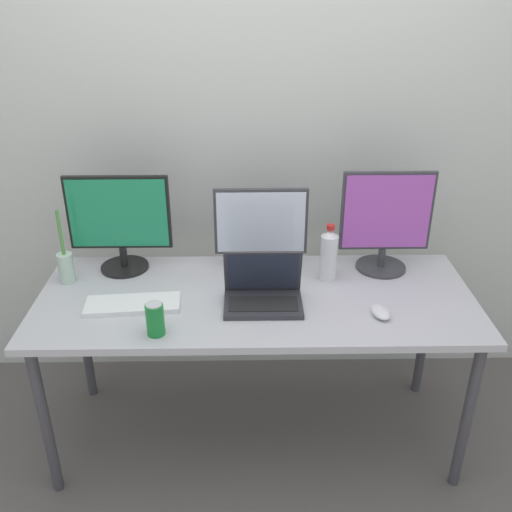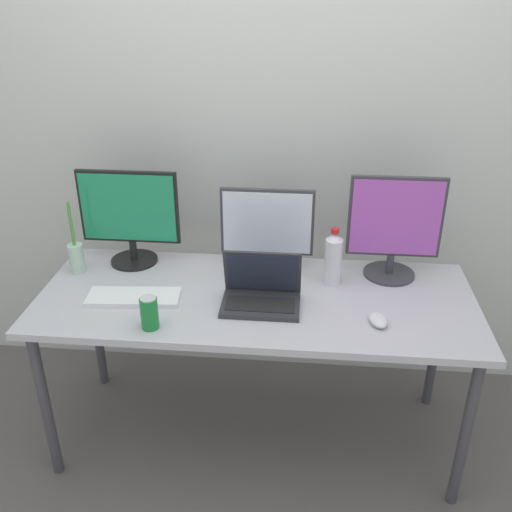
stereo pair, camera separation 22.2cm
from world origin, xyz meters
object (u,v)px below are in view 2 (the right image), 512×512
at_px(keyboard_main, 134,297).
at_px(bamboo_vase, 76,256).
at_px(laptop_silver, 261,292).
at_px(mouse_by_keyboard, 378,320).
at_px(soda_can_near_keyboard, 149,313).
at_px(work_desk, 256,309).
at_px(monitor_center, 267,230).
at_px(monitor_left, 129,215).
at_px(water_bottle, 333,258).
at_px(monitor_right, 394,226).

xyz_separation_m(keyboard_main, bamboo_vase, (-0.31, 0.21, 0.07)).
distance_m(laptop_silver, mouse_by_keyboard, 0.46).
bearing_deg(soda_can_near_keyboard, bamboo_vase, 137.19).
relative_size(work_desk, monitor_center, 4.43).
bearing_deg(monitor_left, work_desk, -23.22).
xyz_separation_m(mouse_by_keyboard, water_bottle, (-0.16, 0.30, 0.10)).
bearing_deg(work_desk, monitor_left, 156.78).
height_order(monitor_center, bamboo_vase, monitor_center).
bearing_deg(monitor_left, water_bottle, -6.94).
bearing_deg(mouse_by_keyboard, work_desk, 150.80).
xyz_separation_m(laptop_silver, keyboard_main, (-0.51, -0.02, -0.04)).
relative_size(water_bottle, bamboo_vase, 0.77).
distance_m(monitor_left, bamboo_vase, 0.29).
bearing_deg(monitor_center, soda_can_near_keyboard, -127.90).
height_order(work_desk, soda_can_near_keyboard, soda_can_near_keyboard).
bearing_deg(monitor_center, monitor_left, 179.19).
bearing_deg(monitor_left, keyboard_main, -74.05).
height_order(mouse_by_keyboard, bamboo_vase, bamboo_vase).
xyz_separation_m(laptop_silver, bamboo_vase, (-0.82, 0.19, 0.02)).
relative_size(monitor_right, bamboo_vase, 1.37).
bearing_deg(soda_can_near_keyboard, mouse_by_keyboard, 7.26).
bearing_deg(keyboard_main, work_desk, 4.26).
bearing_deg(water_bottle, monitor_left, 173.06).
bearing_deg(bamboo_vase, work_desk, -9.47).
bearing_deg(soda_can_near_keyboard, monitor_left, 112.40).
distance_m(monitor_left, monitor_right, 1.13).
bearing_deg(laptop_silver, monitor_center, 90.36).
xyz_separation_m(work_desk, monitor_center, (0.02, 0.24, 0.25)).
relative_size(keyboard_main, bamboo_vase, 1.13).
relative_size(laptop_silver, bamboo_vase, 0.94).
xyz_separation_m(monitor_center, monitor_right, (0.53, -0.01, 0.04)).
xyz_separation_m(monitor_center, bamboo_vase, (-0.82, -0.11, -0.11)).
distance_m(work_desk, monitor_right, 0.67).
bearing_deg(water_bottle, soda_can_near_keyboard, -149.13).
height_order(laptop_silver, keyboard_main, laptop_silver).
xyz_separation_m(work_desk, soda_can_near_keyboard, (-0.37, -0.26, 0.12)).
distance_m(laptop_silver, water_bottle, 0.35).
height_order(work_desk, monitor_right, monitor_right).
bearing_deg(monitor_center, mouse_by_keyboard, -41.43).
distance_m(work_desk, water_bottle, 0.38).
bearing_deg(water_bottle, monitor_right, 19.88).
distance_m(mouse_by_keyboard, soda_can_near_keyboard, 0.85).
bearing_deg(work_desk, soda_can_near_keyboard, -144.28).
distance_m(monitor_left, soda_can_near_keyboard, 0.58).
xyz_separation_m(monitor_right, keyboard_main, (-1.04, -0.30, -0.22)).
xyz_separation_m(monitor_left, laptop_silver, (0.60, -0.30, -0.18)).
distance_m(mouse_by_keyboard, bamboo_vase, 1.30).
bearing_deg(soda_can_near_keyboard, monitor_right, 28.12).
height_order(monitor_left, water_bottle, monitor_left).
xyz_separation_m(monitor_center, mouse_by_keyboard, (0.45, -0.39, -0.17)).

